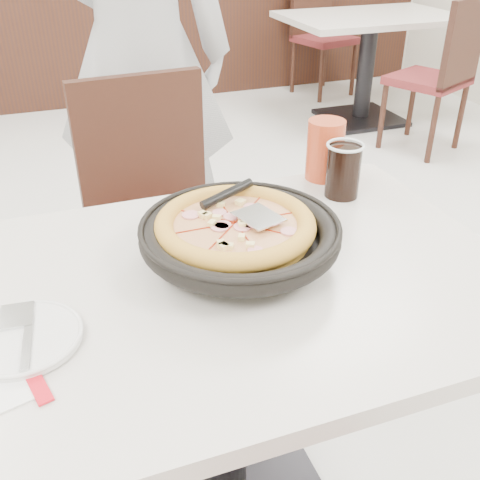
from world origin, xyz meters
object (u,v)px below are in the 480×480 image
object	(u,v)px
chair_far	(165,239)
bg_chair_right_far	(325,36)
bg_chair_right_near	(428,76)
pizza_pan	(240,243)
pizza	(235,232)
bg_table_right	(365,69)
side_plate	(23,339)
cola_glass	(343,172)
red_cup	(325,150)
main_table	(221,411)
diner_person	(137,50)

from	to	relation	value
chair_far	bg_chair_right_far	distance (m)	3.43
bg_chair_right_near	pizza_pan	bearing A→B (deg)	-159.26
pizza	bg_table_right	world-z (taller)	pizza
pizza	bg_table_right	bearing A→B (deg)	53.59
chair_far	bg_table_right	world-z (taller)	chair_far
side_plate	cola_glass	size ratio (longest dim) A/B	1.49
pizza	side_plate	distance (m)	0.45
pizza	red_cup	bearing A→B (deg)	39.75
main_table	cola_glass	distance (m)	0.65
red_cup	bg_chair_right_near	xyz separation A→B (m)	(1.64, 1.69, -0.35)
side_plate	cola_glass	bearing A→B (deg)	22.28
bg_table_right	bg_chair_right_near	distance (m)	0.65
main_table	diner_person	size ratio (longest dim) A/B	0.64
pizza_pan	red_cup	size ratio (longest dim) A/B	2.10
side_plate	bg_chair_right_far	bearing A→B (deg)	55.40
main_table	red_cup	world-z (taller)	red_cup
main_table	bg_table_right	bearing A→B (deg)	53.40
chair_far	bg_table_right	xyz separation A→B (m)	(1.97, 2.05, -0.10)
main_table	side_plate	xyz separation A→B (m)	(-0.37, -0.07, 0.38)
cola_glass	red_cup	distance (m)	0.12
red_cup	side_plate	bearing A→B (deg)	-151.15
chair_far	bg_chair_right_near	xyz separation A→B (m)	(2.03, 1.41, 0.00)
chair_far	pizza_pan	distance (m)	0.68
side_plate	red_cup	xyz separation A→B (m)	(0.78, 0.43, 0.07)
pizza	pizza_pan	bearing A→B (deg)	-77.66
pizza	cola_glass	size ratio (longest dim) A/B	2.36
pizza	cola_glass	xyz separation A→B (m)	(0.35, 0.18, 0.00)
pizza_pan	bg_table_right	xyz separation A→B (m)	(1.94, 2.65, -0.42)
red_cup	bg_chair_right_far	size ratio (longest dim) A/B	0.17
chair_far	side_plate	xyz separation A→B (m)	(-0.39, -0.72, 0.28)
main_table	chair_far	size ratio (longest dim) A/B	1.26
main_table	bg_chair_right_far	size ratio (longest dim) A/B	1.26
main_table	pizza	xyz separation A→B (m)	(0.06, 0.06, 0.44)
pizza	bg_chair_right_far	distance (m)	3.92
pizza_pan	red_cup	world-z (taller)	red_cup
chair_far	diner_person	size ratio (longest dim) A/B	0.50
pizza	bg_chair_right_far	bearing A→B (deg)	59.43
chair_far	diner_person	bearing A→B (deg)	-101.42
main_table	bg_chair_right_near	xyz separation A→B (m)	(2.05, 2.05, 0.10)
main_table	diner_person	world-z (taller)	diner_person
diner_person	main_table	bearing A→B (deg)	106.93
chair_far	bg_table_right	size ratio (longest dim) A/B	0.79
side_plate	cola_glass	xyz separation A→B (m)	(0.78, 0.32, 0.06)
bg_chair_right_far	bg_table_right	bearing A→B (deg)	71.86
cola_glass	pizza_pan	bearing A→B (deg)	-149.81
red_cup	pizza_pan	bearing A→B (deg)	-138.32
main_table	pizza_pan	bearing A→B (deg)	34.53
chair_far	bg_chair_right_far	size ratio (longest dim) A/B	1.00
side_plate	diner_person	size ratio (longest dim) A/B	0.10
main_table	bg_chair_right_near	distance (m)	2.91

